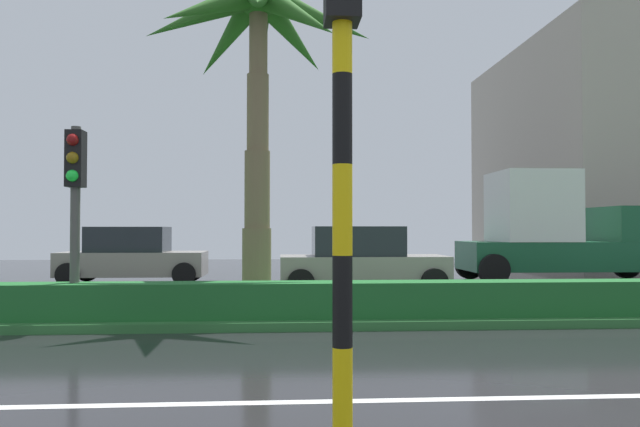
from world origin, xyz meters
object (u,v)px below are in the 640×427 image
box_truck_lead (562,232)px  car_in_traffic_second (132,256)px  car_in_traffic_third (361,261)px  palm_tree_centre_left (258,44)px  traffic_signal_foreground (342,64)px  traffic_signal_median_right (75,186)px

box_truck_lead → car_in_traffic_second: bearing=179.4°
car_in_traffic_third → box_truck_lead: box_truck_lead is taller
palm_tree_centre_left → car_in_traffic_third: (2.56, 3.79, -4.49)m
traffic_signal_foreground → car_in_traffic_third: 11.41m
traffic_signal_median_right → car_in_traffic_second: (-1.03, 8.46, -1.55)m
palm_tree_centre_left → traffic_signal_foreground: (0.93, -7.30, -2.35)m
car_in_traffic_second → box_truck_lead: box_truck_lead is taller
traffic_signal_median_right → traffic_signal_foreground: 7.01m
palm_tree_centre_left → car_in_traffic_third: bearing=56.0°
car_in_traffic_third → car_in_traffic_second: bearing=154.6°
palm_tree_centre_left → box_truck_lead: bearing=36.0°
traffic_signal_foreground → box_truck_lead: 16.48m
car_in_traffic_second → box_truck_lead: bearing=-0.6°
traffic_signal_median_right → box_truck_lead: bearing=33.9°
traffic_signal_median_right → box_truck_lead: 14.93m
traffic_signal_foreground → car_in_traffic_second: 15.22m
car_in_traffic_second → box_truck_lead: 13.41m
car_in_traffic_second → car_in_traffic_third: (6.60, -3.14, 0.00)m
traffic_signal_median_right → box_truck_lead: (12.37, 8.32, -0.83)m
palm_tree_centre_left → car_in_traffic_second: 9.19m
traffic_signal_median_right → car_in_traffic_third: (5.57, 5.33, -1.55)m
car_in_traffic_second → car_in_traffic_third: 7.31m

